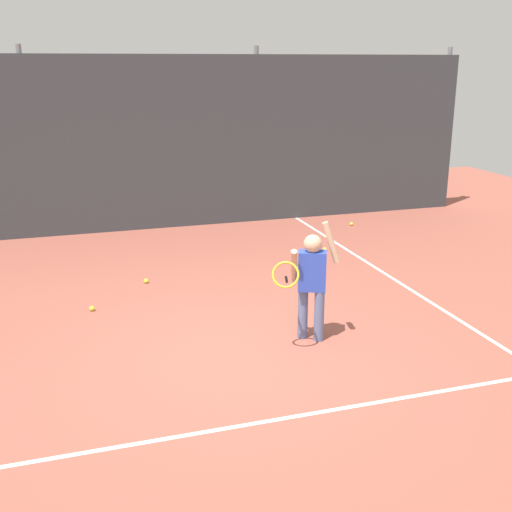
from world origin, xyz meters
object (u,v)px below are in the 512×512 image
at_px(tennis_player, 311,278).
at_px(tennis_ball_1, 146,281).
at_px(tennis_ball_5, 92,308).
at_px(tennis_ball_3, 351,224).
at_px(tennis_ball_6, 325,249).

xyz_separation_m(tennis_player, tennis_ball_1, (-1.47, 2.43, -0.69)).
bearing_deg(tennis_ball_5, tennis_player, -35.20).
distance_m(tennis_ball_3, tennis_ball_6, 1.82).
height_order(tennis_player, tennis_ball_5, tennis_player).
xyz_separation_m(tennis_player, tennis_ball_3, (2.70, 4.52, -0.69)).
distance_m(tennis_ball_1, tennis_ball_3, 4.66).
bearing_deg(tennis_player, tennis_ball_3, 81.91).
bearing_deg(tennis_player, tennis_ball_5, 167.52).
relative_size(tennis_player, tennis_ball_6, 20.46).
xyz_separation_m(tennis_player, tennis_ball_5, (-2.26, 1.59, -0.69)).
bearing_deg(tennis_ball_1, tennis_ball_6, 12.85).
bearing_deg(tennis_ball_3, tennis_ball_6, -129.43).
height_order(tennis_player, tennis_ball_6, tennis_player).
relative_size(tennis_player, tennis_ball_1, 20.46).
bearing_deg(tennis_ball_3, tennis_ball_5, -149.45).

